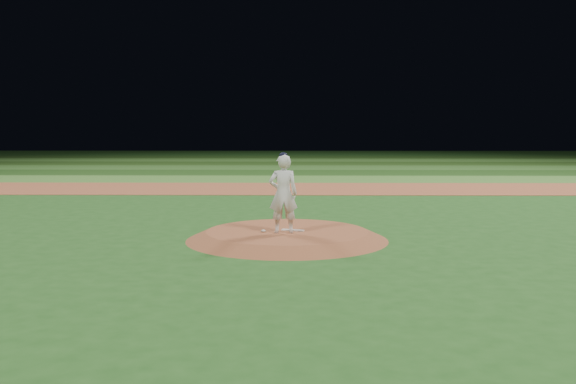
# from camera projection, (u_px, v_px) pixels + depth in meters

# --- Properties ---
(ground) EXTENTS (120.00, 120.00, 0.00)m
(ground) POSITION_uv_depth(u_px,v_px,m) (287.00, 240.00, 17.50)
(ground) COLOR #1F5019
(ground) RESTS_ON ground
(infield_dirt_band) EXTENTS (70.00, 6.00, 0.02)m
(infield_dirt_band) POSITION_uv_depth(u_px,v_px,m) (291.00, 189.00, 31.42)
(infield_dirt_band) COLOR #974F2F
(infield_dirt_band) RESTS_ON ground
(outfield_stripe_0) EXTENTS (70.00, 5.00, 0.02)m
(outfield_stripe_0) POSITION_uv_depth(u_px,v_px,m) (292.00, 179.00, 36.89)
(outfield_stripe_0) COLOR #40762B
(outfield_stripe_0) RESTS_ON ground
(outfield_stripe_1) EXTENTS (70.00, 5.00, 0.02)m
(outfield_stripe_1) POSITION_uv_depth(u_px,v_px,m) (293.00, 173.00, 41.87)
(outfield_stripe_1) COLOR #1E4315
(outfield_stripe_1) RESTS_ON ground
(outfield_stripe_2) EXTENTS (70.00, 5.00, 0.02)m
(outfield_stripe_2) POSITION_uv_depth(u_px,v_px,m) (293.00, 168.00, 46.84)
(outfield_stripe_2) COLOR #326524
(outfield_stripe_2) RESTS_ON ground
(outfield_stripe_3) EXTENTS (70.00, 5.00, 0.02)m
(outfield_stripe_3) POSITION_uv_depth(u_px,v_px,m) (293.00, 163.00, 51.81)
(outfield_stripe_3) COLOR #244817
(outfield_stripe_3) RESTS_ON ground
(outfield_stripe_4) EXTENTS (70.00, 5.00, 0.02)m
(outfield_stripe_4) POSITION_uv_depth(u_px,v_px,m) (294.00, 160.00, 56.78)
(outfield_stripe_4) COLOR #3D762B
(outfield_stripe_4) RESTS_ON ground
(outfield_stripe_5) EXTENTS (70.00, 5.00, 0.02)m
(outfield_stripe_5) POSITION_uv_depth(u_px,v_px,m) (294.00, 157.00, 61.76)
(outfield_stripe_5) COLOR #234917
(outfield_stripe_5) RESTS_ON ground
(pitchers_mound) EXTENTS (5.50, 5.50, 0.25)m
(pitchers_mound) POSITION_uv_depth(u_px,v_px,m) (287.00, 235.00, 17.49)
(pitchers_mound) COLOR brown
(pitchers_mound) RESTS_ON ground
(pitching_rubber) EXTENTS (0.64, 0.34, 0.03)m
(pitching_rubber) POSITION_uv_depth(u_px,v_px,m) (293.00, 230.00, 17.46)
(pitching_rubber) COLOR white
(pitching_rubber) RESTS_ON pitchers_mound
(rosin_bag) EXTENTS (0.13, 0.13, 0.07)m
(rosin_bag) POSITION_uv_depth(u_px,v_px,m) (263.00, 231.00, 17.22)
(rosin_bag) COLOR beige
(rosin_bag) RESTS_ON pitchers_mound
(pitcher_on_mound) EXTENTS (0.80, 0.56, 2.15)m
(pitcher_on_mound) POSITION_uv_depth(u_px,v_px,m) (283.00, 194.00, 17.00)
(pitcher_on_mound) COLOR silver
(pitcher_on_mound) RESTS_ON pitchers_mound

